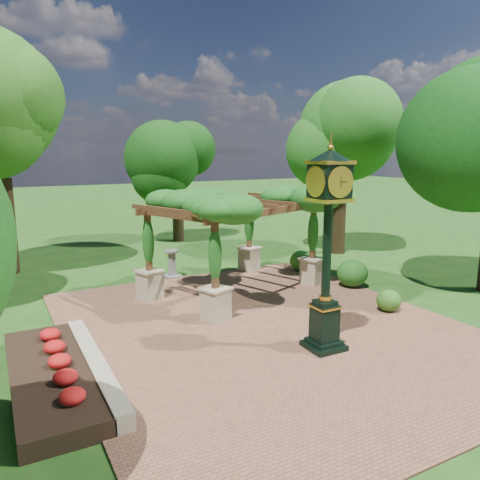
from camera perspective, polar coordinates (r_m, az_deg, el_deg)
name	(u,v)px	position (r m, az deg, el deg)	size (l,w,h in m)	color
ground	(287,342)	(12.07, 5.78, -12.30)	(120.00, 120.00, 0.00)	#1E4714
brick_plaza	(266,328)	(12.84, 3.24, -10.72)	(10.00, 12.00, 0.04)	brown
border_wall	(95,366)	(10.79, -17.24, -14.49)	(0.35, 5.00, 0.40)	#C6B793
flower_bed	(50,377)	(10.70, -22.13, -15.17)	(1.50, 5.00, 0.36)	red
pedestal_clock	(328,232)	(10.94, 10.65, 0.95)	(0.97, 0.97, 4.83)	black
pergola	(235,205)	(15.48, -0.60, 4.23)	(6.60, 5.31, 3.60)	#BAAD8A
sundial	(172,266)	(17.89, -8.30, -3.12)	(0.62, 0.62, 1.06)	gray
shrub_front	(389,300)	(14.66, 17.67, -7.04)	(0.72, 0.72, 0.65)	#2E5F1B
shrub_mid	(352,273)	(16.88, 13.53, -3.94)	(1.07, 1.07, 0.97)	#1F5718
shrub_back	(301,261)	(18.76, 7.45, -2.51)	(0.89, 0.89, 0.80)	#2A6A1E
tree_north	(177,158)	(24.86, -7.73, 9.92)	(3.54, 3.54, 6.42)	#2F2112
tree_east_far	(342,140)	(22.08, 12.35, 11.78)	(4.52, 4.52, 7.57)	#2F2112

